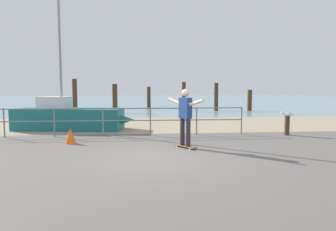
{
  "coord_description": "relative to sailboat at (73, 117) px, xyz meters",
  "views": [
    {
      "loc": [
        -0.4,
        -7.35,
        1.78
      ],
      "look_at": [
        0.43,
        2.0,
        0.9
      ],
      "focal_mm": 32.11,
      "sensor_mm": 36.0,
      "label": 1
    }
  ],
  "objects": [
    {
      "name": "beach_strip",
      "position": [
        3.26,
        1.56,
        -0.53
      ],
      "size": [
        24.0,
        6.0,
        0.04
      ],
      "primitive_type": "cube",
      "color": "tan",
      "rests_on": "ground"
    },
    {
      "name": "groyne_post_4",
      "position": [
        8.52,
        9.58,
        0.54
      ],
      "size": [
        0.31,
        0.31,
        2.13
      ],
      "primitive_type": "cylinder",
      "color": "#422D1E",
      "rests_on": "ground"
    },
    {
      "name": "traffic_cone",
      "position": [
        0.63,
        -3.23,
        -0.28
      ],
      "size": [
        0.36,
        0.36,
        0.5
      ],
      "primitive_type": "cone",
      "color": "#E55919",
      "rests_on": "ground"
    },
    {
      "name": "groyne_post_1",
      "position": [
        1.01,
        8.56,
        0.49
      ],
      "size": [
        0.35,
        0.35,
        2.03
      ],
      "primitive_type": "cylinder",
      "color": "#422D1E",
      "rests_on": "ground"
    },
    {
      "name": "ground_plane",
      "position": [
        3.26,
        -6.44,
        -0.53
      ],
      "size": [
        24.0,
        10.0,
        0.04
      ],
      "primitive_type": "cube",
      "color": "#605B56",
      "rests_on": "ground"
    },
    {
      "name": "seagull",
      "position": [
        8.21,
        -2.21,
        0.26
      ],
      "size": [
        0.48,
        0.21,
        0.18
      ],
      "color": "white",
      "rests_on": "bollard_short"
    },
    {
      "name": "sailboat",
      "position": [
        0.0,
        0.0,
        0.0
      ],
      "size": [
        5.05,
        2.02,
        5.9
      ],
      "color": "#19666B",
      "rests_on": "ground"
    },
    {
      "name": "railing_fence",
      "position": [
        1.47,
        -1.84,
        0.17
      ],
      "size": [
        10.34,
        0.05,
        1.05
      ],
      "color": "slate",
      "rests_on": "ground"
    },
    {
      "name": "sea_surface",
      "position": [
        3.26,
        29.56,
        -0.53
      ],
      "size": [
        72.0,
        50.0,
        0.04
      ],
      "primitive_type": "cube",
      "color": "#75939E",
      "rests_on": "ground"
    },
    {
      "name": "skateboarder",
      "position": [
        4.13,
        -4.22,
        0.49
      ],
      "size": [
        0.9,
        1.24,
        1.65
      ],
      "color": "#26262B",
      "rests_on": "skateboard"
    },
    {
      "name": "groyne_post_0",
      "position": [
        -1.5,
        7.43,
        0.65
      ],
      "size": [
        0.3,
        0.3,
        2.35
      ],
      "primitive_type": "cylinder",
      "color": "#422D1E",
      "rests_on": "ground"
    },
    {
      "name": "groyne_post_5",
      "position": [
        11.03,
        9.26,
        0.28
      ],
      "size": [
        0.34,
        0.34,
        1.61
      ],
      "primitive_type": "cylinder",
      "color": "#422D1E",
      "rests_on": "ground"
    },
    {
      "name": "groyne_post_2",
      "position": [
        3.51,
        13.46,
        0.4
      ],
      "size": [
        0.32,
        0.32,
        1.85
      ],
      "primitive_type": "cylinder",
      "color": "#422D1E",
      "rests_on": "ground"
    },
    {
      "name": "bollard_short",
      "position": [
        8.23,
        -2.21,
        -0.17
      ],
      "size": [
        0.18,
        0.18,
        0.71
      ],
      "primitive_type": "cylinder",
      "color": "#422D1E",
      "rests_on": "ground"
    },
    {
      "name": "groyne_post_3",
      "position": [
        6.02,
        9.4,
        0.57
      ],
      "size": [
        0.29,
        0.29,
        2.19
      ],
      "primitive_type": "cylinder",
      "color": "#422D1E",
      "rests_on": "ground"
    },
    {
      "name": "skateboard",
      "position": [
        4.13,
        -4.22,
        -0.46
      ],
      "size": [
        0.62,
        0.77,
        0.08
      ],
      "color": "brown",
      "rests_on": "ground"
    }
  ]
}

